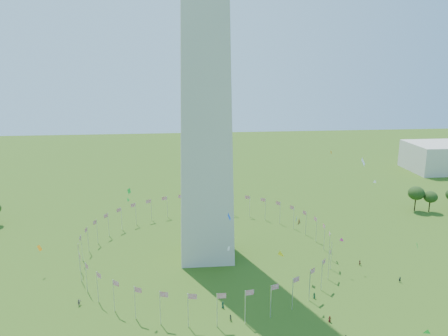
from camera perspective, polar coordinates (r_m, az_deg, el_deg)
The scene contains 2 objects.
flag_ring at distance 145.87m, azimuth -2.30°, elevation -9.73°, with size 80.24×80.24×9.00m.
kites_aloft at distance 119.02m, azimuth 4.25°, elevation -7.63°, with size 100.93×66.86×38.25m.
Camera 1 is at (-7.93, -83.29, 63.22)m, focal length 35.00 mm.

